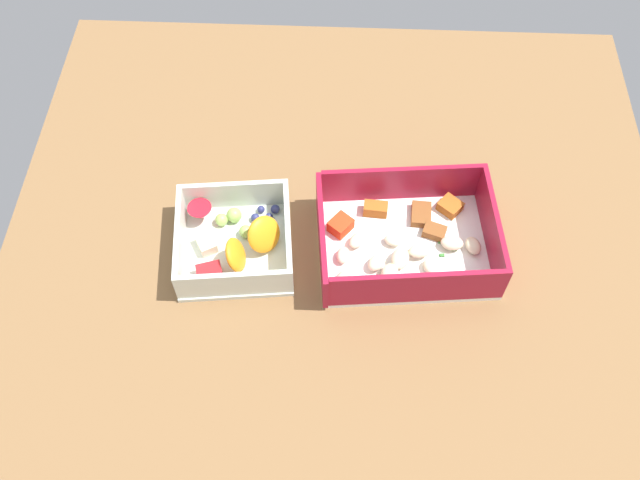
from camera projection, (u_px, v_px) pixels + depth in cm
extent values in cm
cube|color=brown|center=(335.00, 259.00, 83.50)|extent=(80.00, 80.00, 2.00)
cube|color=white|center=(404.00, 247.00, 82.87)|extent=(21.71, 16.92, 0.60)
cube|color=maroon|center=(321.00, 237.00, 80.00)|extent=(2.04, 15.02, 5.55)
cube|color=maroon|center=(491.00, 229.00, 80.57)|extent=(2.04, 15.02, 5.55)
cube|color=maroon|center=(400.00, 183.00, 84.17)|extent=(19.13, 2.44, 5.55)
cube|color=maroon|center=(415.00, 288.00, 76.40)|extent=(19.13, 2.44, 5.55)
ellipsoid|color=beige|center=(376.00, 262.00, 80.35)|extent=(2.87, 3.07, 1.26)
ellipsoid|color=beige|center=(454.00, 281.00, 78.92)|extent=(3.39, 2.97, 1.41)
ellipsoid|color=beige|center=(473.00, 246.00, 81.62)|extent=(2.34, 2.82, 1.21)
ellipsoid|color=beige|center=(452.00, 243.00, 81.71)|extent=(2.80, 2.07, 1.33)
ellipsoid|color=beige|center=(342.00, 279.00, 79.17)|extent=(2.58, 2.90, 1.20)
ellipsoid|color=beige|center=(429.00, 267.00, 80.22)|extent=(2.10, 2.44, 1.03)
ellipsoid|color=beige|center=(343.00, 255.00, 81.01)|extent=(1.86, 2.41, 1.10)
ellipsoid|color=beige|center=(392.00, 241.00, 82.17)|extent=(2.40, 2.09, 1.00)
ellipsoid|color=beige|center=(357.00, 240.00, 82.05)|extent=(2.78, 2.88, 1.18)
ellipsoid|color=beige|center=(419.00, 251.00, 81.15)|extent=(3.02, 2.42, 1.33)
ellipsoid|color=beige|center=(400.00, 258.00, 80.47)|extent=(2.67, 3.33, 1.47)
ellipsoid|color=beige|center=(389.00, 275.00, 79.31)|extent=(2.30, 3.09, 1.45)
cube|color=brown|center=(421.00, 214.00, 84.43)|extent=(2.53, 3.43, 1.04)
cube|color=#AD5B1E|center=(375.00, 209.00, 84.57)|extent=(3.01, 1.86, 1.53)
cube|color=#AD5B1E|center=(450.00, 206.00, 84.91)|extent=(3.43, 3.40, 1.30)
cube|color=brown|center=(434.00, 231.00, 83.05)|extent=(3.09, 2.62, 1.10)
cube|color=red|center=(340.00, 225.00, 83.20)|extent=(3.36, 3.41, 1.65)
cube|color=#387A33|center=(454.00, 249.00, 82.23)|extent=(0.60, 0.40, 0.20)
cube|color=#387A33|center=(440.00, 242.00, 82.78)|extent=(0.60, 0.40, 0.20)
cube|color=#387A33|center=(442.00, 257.00, 81.66)|extent=(0.60, 0.40, 0.20)
cube|color=#387A33|center=(392.00, 240.00, 82.96)|extent=(0.60, 0.40, 0.20)
cube|color=silver|center=(236.00, 248.00, 82.77)|extent=(14.51, 14.38, 0.60)
cube|color=silver|center=(179.00, 240.00, 80.49)|extent=(2.00, 13.02, 4.27)
cube|color=silver|center=(288.00, 234.00, 80.94)|extent=(2.00, 13.02, 4.27)
cube|color=silver|center=(234.00, 194.00, 84.06)|extent=(11.98, 1.89, 4.27)
cube|color=silver|center=(234.00, 284.00, 77.37)|extent=(11.98, 1.89, 4.27)
ellipsoid|color=orange|center=(263.00, 234.00, 80.73)|extent=(5.63, 5.75, 4.42)
ellipsoid|color=orange|center=(235.00, 255.00, 79.30)|extent=(3.00, 4.11, 4.28)
cube|color=#F4EACC|center=(207.00, 241.00, 82.08)|extent=(2.91, 3.15, 1.53)
cube|color=red|center=(209.00, 273.00, 79.58)|extent=(3.35, 2.89, 1.71)
sphere|color=#9ECC60|center=(221.00, 220.00, 83.68)|extent=(1.55, 1.55, 1.55)
sphere|color=#9ECC60|center=(234.00, 215.00, 83.87)|extent=(1.85, 1.85, 1.85)
sphere|color=#9ECC60|center=(245.00, 232.00, 82.74)|extent=(1.59, 1.59, 1.59)
cone|color=red|center=(200.00, 213.00, 83.73)|extent=(2.92, 2.92, 2.34)
sphere|color=navy|center=(255.00, 218.00, 84.14)|extent=(1.07, 1.07, 1.07)
sphere|color=navy|center=(262.00, 225.00, 83.58)|extent=(1.03, 1.03, 1.03)
sphere|color=navy|center=(269.00, 217.00, 84.27)|extent=(0.96, 0.96, 0.96)
sphere|color=navy|center=(260.00, 209.00, 84.90)|extent=(0.92, 0.92, 0.92)
sphere|color=navy|center=(275.00, 209.00, 84.79)|extent=(1.13, 1.13, 1.13)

